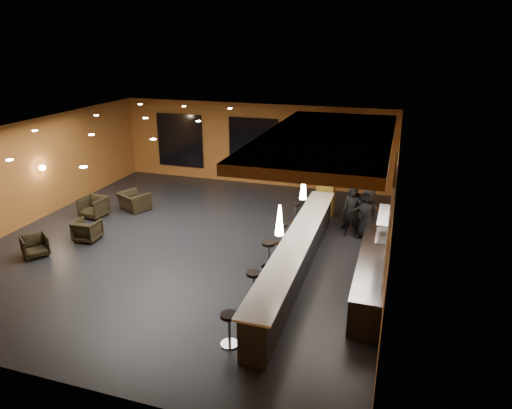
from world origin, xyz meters
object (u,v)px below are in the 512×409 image
(staff_a, at_px, (352,212))
(bar_stool_2, at_px, (268,251))
(column, at_px, (327,169))
(bar_stool_1, at_px, (254,282))
(armchair_a, at_px, (35,246))
(armchair_d, at_px, (134,201))
(staff_c, at_px, (367,214))
(pendant_2, at_px, (320,163))
(pendant_0, at_px, (280,220))
(bar_counter, at_px, (297,256))
(bar_stool_4, at_px, (295,210))
(armchair_b, at_px, (87,230))
(staff_b, at_px, (354,207))
(bar_stool_3, at_px, (282,231))
(prep_counter, at_px, (374,261))
(pendant_1, at_px, (303,186))
(armchair_c, at_px, (94,207))
(bar_stool_0, at_px, (229,325))

(staff_a, bearing_deg, bar_stool_2, -122.70)
(column, height_order, bar_stool_1, column)
(armchair_a, height_order, armchair_d, armchair_d)
(staff_c, bearing_deg, pendant_2, -159.14)
(staff_c, bearing_deg, pendant_0, -85.68)
(bar_stool_1, bearing_deg, staff_c, 63.09)
(bar_counter, relative_size, bar_stool_4, 10.72)
(bar_counter, bearing_deg, bar_stool_4, 103.67)
(armchair_a, relative_size, armchair_b, 0.94)
(pendant_0, distance_m, armchair_a, 7.91)
(staff_b, distance_m, bar_stool_3, 2.76)
(prep_counter, height_order, pendant_1, pendant_1)
(armchair_b, bearing_deg, armchair_d, -92.62)
(pendant_1, distance_m, bar_stool_1, 2.92)
(bar_counter, distance_m, pendant_0, 2.72)
(armchair_a, distance_m, armchair_c, 3.20)
(prep_counter, height_order, staff_c, staff_c)
(pendant_0, bearing_deg, armchair_d, 144.43)
(bar_stool_0, distance_m, bar_stool_2, 3.54)
(pendant_2, bearing_deg, armchair_b, -157.08)
(pendant_2, bearing_deg, armchair_a, -150.50)
(staff_a, relative_size, armchair_b, 2.25)
(pendant_0, xyz_separation_m, pendant_2, (0.00, 5.00, 0.00))
(pendant_0, height_order, armchair_d, pendant_0)
(column, distance_m, pendant_2, 1.71)
(staff_c, bearing_deg, armchair_b, -139.12)
(prep_counter, height_order, bar_stool_3, prep_counter)
(bar_stool_3, bearing_deg, column, 74.03)
(prep_counter, xyz_separation_m, pendant_2, (-2.00, 2.50, 1.92))
(pendant_2, bearing_deg, column, 90.00)
(bar_stool_3, bearing_deg, bar_stool_4, 89.95)
(bar_counter, bearing_deg, pendant_2, 90.00)
(staff_c, distance_m, bar_stool_0, 6.84)
(bar_stool_0, bearing_deg, column, 85.34)
(pendant_2, bearing_deg, staff_a, -2.21)
(armchair_b, bearing_deg, column, -150.68)
(staff_b, bearing_deg, armchair_a, -151.61)
(bar_stool_0, bearing_deg, armchair_b, 149.85)
(armchair_c, height_order, bar_stool_4, armchair_c)
(bar_stool_4, bearing_deg, staff_b, -0.76)
(pendant_1, height_order, bar_stool_1, pendant_1)
(pendant_2, distance_m, staff_a, 1.88)
(bar_counter, distance_m, staff_b, 3.68)
(prep_counter, bearing_deg, bar_stool_2, -171.06)
(prep_counter, distance_m, bar_stool_3, 3.06)
(bar_counter, height_order, bar_stool_2, bar_counter)
(column, height_order, pendant_1, column)
(bar_counter, height_order, staff_c, staff_c)
(armchair_b, height_order, armchair_d, same)
(staff_b, bearing_deg, pendant_2, -157.62)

